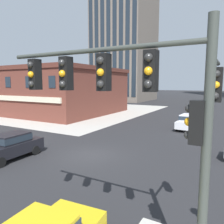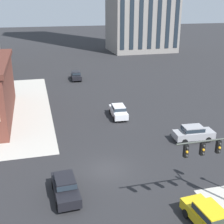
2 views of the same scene
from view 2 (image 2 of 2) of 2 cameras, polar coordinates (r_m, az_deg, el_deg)
The scene contains 6 objects.
ground_plane at distance 28.38m, azimuth -0.82°, elevation -10.66°, with size 320.00×320.00×0.00m, color #262628.
car_main_northbound_near at distance 22.56m, azimuth 17.70°, elevation -18.17°, with size 2.16×4.53×1.68m.
car_main_northbound_far at distance 39.89m, azimuth 1.21°, elevation 0.25°, with size 2.11×4.51×1.68m.
car_main_southbound_near at distance 34.56m, azimuth 14.97°, elevation -3.75°, with size 4.50×2.10×1.68m.
car_main_southbound_far at distance 59.36m, azimuth -6.72°, elevation 6.85°, with size 2.11×4.51×1.68m.
car_cross_westbound at distance 24.71m, azimuth -8.71°, elevation -13.59°, with size 2.02×4.47×1.68m.
Camera 2 is at (-5.71, -23.65, 14.61)m, focal length 48.86 mm.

